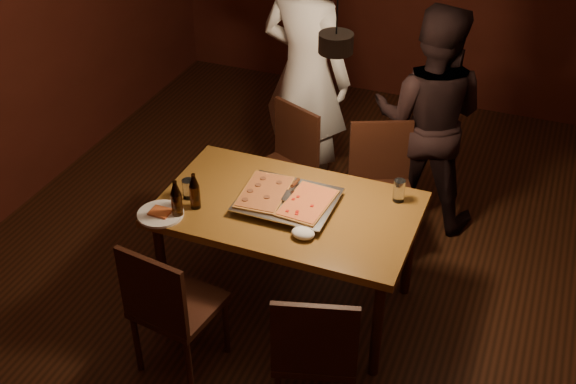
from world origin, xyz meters
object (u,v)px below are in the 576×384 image
at_px(chair_far_left, 286,157).
at_px(diner_white, 306,75).
at_px(chair_far_right, 381,176).
at_px(plate_slice, 161,214).
at_px(beer_bottle_b, 195,191).
at_px(chair_near_right, 315,344).
at_px(pizza_tray, 288,202).
at_px(diner_dark, 429,119).
at_px(beer_bottle_a, 176,199).
at_px(pendant_lamp, 336,41).
at_px(dining_table, 288,216).
at_px(chair_near_left, 167,300).

relative_size(chair_far_left, diner_white, 0.29).
distance_m(chair_far_right, plate_slice, 1.56).
bearing_deg(plate_slice, beer_bottle_b, 43.46).
distance_m(plate_slice, diner_white, 1.66).
relative_size(chair_far_right, beer_bottle_b, 2.41).
relative_size(chair_near_right, pizza_tray, 0.95).
distance_m(chair_far_right, diner_dark, 0.53).
xyz_separation_m(beer_bottle_a, plate_slice, (-0.10, -0.03, -0.11)).
xyz_separation_m(pizza_tray, diner_white, (-0.36, 1.26, 0.19)).
bearing_deg(pendant_lamp, beer_bottle_a, -150.31).
bearing_deg(beer_bottle_a, pendant_lamp, 29.69).
relative_size(chair_far_left, plate_slice, 2.08).
xyz_separation_m(chair_near_right, diner_white, (-0.82, 2.04, 0.43)).
bearing_deg(dining_table, pendant_lamp, 27.44).
height_order(chair_far_right, pizza_tray, chair_far_right).
bearing_deg(plate_slice, chair_near_right, -21.03).
bearing_deg(chair_near_right, diner_dark, 71.01).
bearing_deg(beer_bottle_a, chair_far_right, 52.35).
bearing_deg(chair_near_left, chair_far_left, 96.30).
xyz_separation_m(chair_far_right, pendant_lamp, (-0.13, -0.72, 1.22)).
bearing_deg(beer_bottle_b, chair_near_left, -79.59).
xyz_separation_m(pizza_tray, beer_bottle_b, (-0.49, -0.21, 0.09)).
height_order(chair_near_left, plate_slice, chair_near_left).
bearing_deg(chair_far_left, beer_bottle_a, 104.26).
relative_size(pizza_tray, beer_bottle_b, 2.40).
xyz_separation_m(beer_bottle_b, diner_white, (0.13, 1.48, 0.10)).
distance_m(chair_near_left, plate_slice, 0.53).
height_order(dining_table, plate_slice, plate_slice).
bearing_deg(pendant_lamp, chair_far_left, 128.10).
bearing_deg(chair_near_right, chair_far_left, 100.23).
bearing_deg(pizza_tray, beer_bottle_a, -153.33).
distance_m(chair_near_left, pizza_tray, 0.89).
distance_m(dining_table, plate_slice, 0.74).
bearing_deg(chair_far_left, chair_far_right, -154.85).
distance_m(beer_bottle_b, diner_white, 1.49).
height_order(beer_bottle_b, pendant_lamp, pendant_lamp).
xyz_separation_m(chair_far_right, chair_near_right, (0.11, -1.61, 0.00)).
bearing_deg(dining_table, chair_near_right, -59.69).
xyz_separation_m(chair_far_left, chair_near_left, (-0.05, -1.59, 0.00)).
relative_size(chair_near_left, pendant_lamp, 0.44).
bearing_deg(diner_white, pizza_tray, 118.02).
height_order(plate_slice, pendant_lamp, pendant_lamp).
height_order(chair_far_left, plate_slice, chair_far_left).
distance_m(chair_far_left, chair_far_right, 0.69).
xyz_separation_m(beer_bottle_b, pendant_lamp, (0.71, 0.32, 0.90)).
relative_size(chair_far_right, plate_slice, 2.07).
xyz_separation_m(diner_white, pendant_lamp, (0.58, -1.16, 0.80)).
bearing_deg(beer_bottle_b, chair_far_left, 81.57).
bearing_deg(diner_white, diner_dark, -170.24).
distance_m(dining_table, chair_far_right, 0.91).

